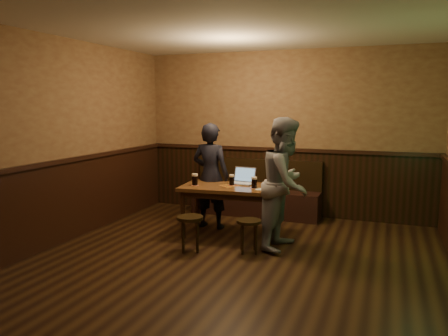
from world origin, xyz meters
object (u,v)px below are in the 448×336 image
Objects in this scene: person_suit at (211,176)px; stool_left at (190,223)px; person_grey at (286,183)px; pub_table at (230,192)px; stool_right at (249,226)px; pint_mid at (232,180)px; pint_right at (254,183)px; laptop at (243,179)px; bench at (256,197)px; pint_left at (195,180)px.

stool_left is at bearing 101.48° from person_suit.
pub_table is at bearing 81.52° from person_grey.
pint_mid is at bearing 125.90° from stool_right.
person_grey reaches higher than pint_right.
laptop is at bearing 70.55° from stool_left.
pub_table is at bearing -90.00° from bench.
pint_left is 1.06× the size of pint_right.
pint_right is (-0.10, 0.54, 0.47)m from stool_right.
pint_mid reaches higher than pub_table.
person_grey is at bearing -18.30° from pint_mid.
pub_table is at bearing 128.51° from stool_right.
bench reaches higher than pint_left.
person_grey is (1.29, -0.54, 0.06)m from person_suit.
pint_mid is (0.01, 0.05, 0.17)m from pub_table.
person_grey reaches higher than pub_table.
pub_table is 3.36× the size of stool_right.
pint_mid is 0.43× the size of laptop.
pub_table is 0.18m from pint_mid.
pint_right is at bearing 100.40° from stool_right.
stool_right is 2.49× the size of pint_left.
pint_mid is (0.26, 0.87, 0.45)m from stool_left.
person_grey reaches higher than pint_left.
pint_left is at bearing 154.97° from stool_right.
person_suit is (-0.91, 0.91, 0.47)m from stool_right.
pint_left is 0.10× the size of person_grey.
pub_table is 0.83× the size of person_grey.
pint_right is 0.10× the size of person_suit.
person_grey reaches higher than stool_left.
stool_left is at bearing -112.46° from pub_table.
stool_left is 1.08m from pint_right.
person_grey is at bearing -26.83° from laptop.
pint_right is at bearing -14.67° from pub_table.
pub_table is 0.54m from pint_left.
pub_table is at bearing 17.26° from pint_left.
pint_left is (-0.49, -1.46, 0.51)m from bench.
pint_mid is (0.01, -1.26, 0.50)m from bench.
pint_mid is 0.95× the size of pint_right.
pint_left is 0.11× the size of person_suit.
bench is 1.27× the size of person_grey.
pint_left is at bearing -168.09° from pub_table.
laptop is (0.12, 0.24, 0.16)m from pub_table.
pint_left is at bearing -108.45° from bench.
laptop is at bearing 131.09° from pint_right.
stool_left is 1.28× the size of laptop.
pint_right reaches higher than stool_left.
pint_right is (0.63, 0.76, 0.45)m from stool_left.
pint_right is 0.09× the size of person_grey.
laptop is (-0.26, 0.30, -0.02)m from pint_right.
pint_left is 0.87m from pint_right.
pub_table is (-0.00, -1.31, 0.33)m from bench.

